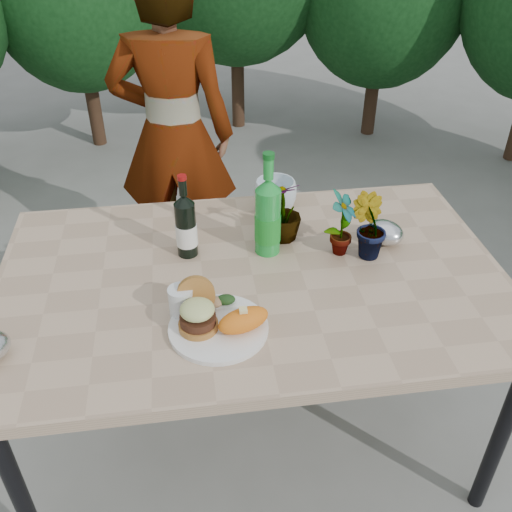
{
  "coord_description": "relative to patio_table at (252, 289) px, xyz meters",
  "views": [
    {
      "loc": [
        -0.19,
        -1.42,
        1.84
      ],
      "look_at": [
        0.0,
        -0.08,
        0.88
      ],
      "focal_mm": 40.0,
      "sensor_mm": 36.0,
      "label": 1
    }
  ],
  "objects": [
    {
      "name": "ground",
      "position": [
        0.0,
        0.0,
        -0.69
      ],
      "size": [
        80.0,
        80.0,
        0.0
      ],
      "primitive_type": "plane",
      "color": "slate",
      "rests_on": "ground"
    },
    {
      "name": "patio_table",
      "position": [
        0.0,
        0.0,
        0.0
      ],
      "size": [
        1.6,
        1.0,
        0.75
      ],
      "color": "tan",
      "rests_on": "ground"
    },
    {
      "name": "shrub_hedge",
      "position": [
        0.27,
        1.78,
        0.46
      ],
      "size": [
        6.83,
        5.1,
        2.23
      ],
      "color": "#382316",
      "rests_on": "ground"
    },
    {
      "name": "dinner_plate",
      "position": [
        -0.13,
        -0.24,
        0.06
      ],
      "size": [
        0.28,
        0.28,
        0.01
      ],
      "primitive_type": "cylinder",
      "color": "white",
      "rests_on": "patio_table"
    },
    {
      "name": "burger_stack",
      "position": [
        -0.18,
        -0.22,
        0.12
      ],
      "size": [
        0.11,
        0.16,
        0.11
      ],
      "color": "#B7722D",
      "rests_on": "dinner_plate"
    },
    {
      "name": "sweet_potato",
      "position": [
        -0.06,
        -0.26,
        0.1
      ],
      "size": [
        0.17,
        0.12,
        0.06
      ],
      "primitive_type": "ellipsoid",
      "rotation": [
        0.0,
        0.0,
        0.35
      ],
      "color": "orange",
      "rests_on": "dinner_plate"
    },
    {
      "name": "grilled_veg",
      "position": [
        -0.11,
        -0.14,
        0.09
      ],
      "size": [
        0.08,
        0.05,
        0.03
      ],
      "color": "olive",
      "rests_on": "dinner_plate"
    },
    {
      "name": "wine_bottle",
      "position": [
        -0.2,
        0.15,
        0.16
      ],
      "size": [
        0.07,
        0.07,
        0.29
      ],
      "rotation": [
        0.0,
        0.0,
        -0.04
      ],
      "color": "black",
      "rests_on": "patio_table"
    },
    {
      "name": "sparkling_water",
      "position": [
        0.07,
        0.13,
        0.19
      ],
      "size": [
        0.09,
        0.09,
        0.36
      ],
      "rotation": [
        0.0,
        0.0,
        0.26
      ],
      "color": "green",
      "rests_on": "patio_table"
    },
    {
      "name": "plastic_cup",
      "position": [
        -0.23,
        -0.16,
        0.1
      ],
      "size": [
        0.07,
        0.07,
        0.09
      ],
      "primitive_type": "cylinder",
      "color": "silver",
      "rests_on": "patio_table"
    },
    {
      "name": "seedling_left",
      "position": [
        0.3,
        0.08,
        0.17
      ],
      "size": [
        0.14,
        0.15,
        0.23
      ],
      "primitive_type": "imported",
      "rotation": [
        0.0,
        0.0,
        0.92
      ],
      "color": "#25581E",
      "rests_on": "patio_table"
    },
    {
      "name": "seedling_mid",
      "position": [
        0.38,
        0.06,
        0.17
      ],
      "size": [
        0.15,
        0.15,
        0.22
      ],
      "primitive_type": "imported",
      "rotation": [
        0.0,
        0.0,
        2.4
      ],
      "color": "#296021",
      "rests_on": "patio_table"
    },
    {
      "name": "seedling_right",
      "position": [
        0.13,
        0.19,
        0.16
      ],
      "size": [
        0.16,
        0.16,
        0.21
      ],
      "primitive_type": "imported",
      "rotation": [
        0.0,
        0.0,
        3.59
      ],
      "color": "#24541D",
      "rests_on": "patio_table"
    },
    {
      "name": "blue_bowl",
      "position": [
        0.14,
        0.38,
        0.12
      ],
      "size": [
        0.2,
        0.2,
        0.12
      ],
      "primitive_type": "imported",
      "rotation": [
        0.0,
        0.0,
        0.31
      ],
      "color": "silver",
      "rests_on": "patio_table"
    },
    {
      "name": "foil_packet_right",
      "position": [
        0.47,
        0.12,
        0.1
      ],
      "size": [
        0.17,
        0.17,
        0.08
      ],
      "primitive_type": "ellipsoid",
      "rotation": [
        0.0,
        0.0,
        2.27
      ],
      "color": "silver",
      "rests_on": "patio_table"
    },
    {
      "name": "person",
      "position": [
        -0.22,
        1.06,
        0.08
      ],
      "size": [
        0.62,
        0.46,
        1.55
      ],
      "primitive_type": "imported",
      "rotation": [
        0.0,
        0.0,
        2.97
      ],
      "color": "#9E684F",
      "rests_on": "ground"
    }
  ]
}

